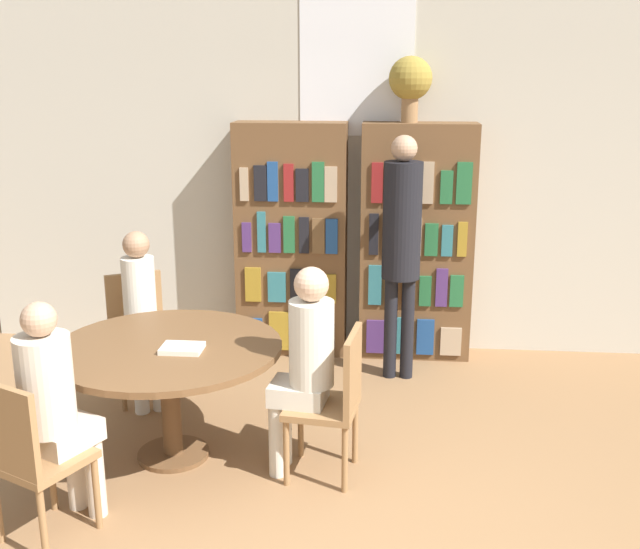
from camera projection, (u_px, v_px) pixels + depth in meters
wall_back at (355, 172)px, 6.15m from camera, size 6.40×0.07×3.00m
bookshelf_left at (291, 241)px, 6.16m from camera, size 0.90×0.34×1.92m
bookshelf_right at (416, 243)px, 6.07m from camera, size 0.90×0.34×1.92m
flower_vase at (410, 81)px, 5.74m from camera, size 0.33×0.33×0.50m
reading_table at (168, 361)px, 4.48m from camera, size 1.37×1.37×0.73m
chair_near_camera at (29, 453)px, 3.67m from camera, size 0.53×0.53×0.90m
chair_left_side at (139, 329)px, 5.42m from camera, size 0.54×0.54×0.90m
chair_far_side at (335, 397)px, 4.30m from camera, size 0.45×0.45×0.90m
seated_reader_left at (142, 310)px, 5.20m from camera, size 0.35×0.39×1.25m
seated_reader_right at (304, 358)px, 4.28m from camera, size 0.38×0.30×1.27m
seated_reader_back at (54, 401)px, 3.76m from camera, size 0.39×0.41×1.24m
librarian_standing at (402, 234)px, 5.55m from camera, size 0.29×0.56×1.87m
open_book_on_table at (182, 348)px, 4.36m from camera, size 0.24×0.18×0.03m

